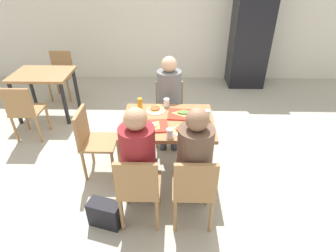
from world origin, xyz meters
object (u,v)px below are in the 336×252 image
Objects in this scene: pizza_slice_d at (182,129)px; condiment_bottle at (140,105)px; tray_red_near at (151,126)px; background_table at (44,81)px; plastic_cup_c at (132,113)px; paper_plate_center at (155,110)px; handbag at (105,213)px; main_table at (168,129)px; pizza_slice_c at (155,108)px; chair_near_right at (194,187)px; person_in_brown_jacket at (194,157)px; person_far_side at (169,96)px; paper_plate_near_edge at (182,131)px; pizza_slice_a at (152,126)px; plastic_cup_b at (170,133)px; chair_left_end at (92,138)px; chair_far_side at (169,107)px; background_chair_far at (61,71)px; pizza_slice_b at (184,112)px; background_chair_near at (24,109)px; plastic_cup_a at (166,103)px; foil_bundle at (129,117)px; soda_can at (207,115)px; drink_fridge at (250,38)px; person_in_red at (139,156)px; tray_red_far at (184,115)px; chair_near_left at (139,187)px.

condiment_bottle is at bearing 139.07° from pizza_slice_d.
background_table is (-1.84, 1.56, -0.14)m from tray_red_near.
pizza_slice_d is at bearing -24.71° from plastic_cup_c.
paper_plate_center is (0.03, 0.36, -0.00)m from tray_red_near.
plastic_cup_c reaches higher than handbag.
background_table is at bearing 143.31° from pizza_slice_d.
main_table is 0.32m from pizza_slice_c.
main_table is 1.20× the size of chair_near_right.
person_in_brown_jacket reaches higher than pizza_slice_d.
person_far_side is 5.61× the size of pizza_slice_c.
paper_plate_near_edge is 0.96× the size of pizza_slice_a.
paper_plate_near_edge is at bearing 100.29° from chair_near_right.
plastic_cup_b is 0.66m from condiment_bottle.
main_table is 0.91m from chair_left_end.
chair_far_side is 1.00× the size of background_chair_far.
handbag is at bearing -122.92° from tray_red_near.
background_chair_near is at bearing 166.09° from pizza_slice_b.
chair_near_right is at bearing -62.59° from plastic_cup_b.
condiment_bottle reaches higher than pizza_slice_a.
chair_near_right is 3.17m from background_table.
plastic_cup_a is 1.00× the size of plastic_cup_b.
plastic_cup_a is 0.33m from condiment_bottle.
chair_far_side reaches higher than plastic_cup_a.
pizza_slice_a is 0.45m from pizza_slice_b.
chair_left_end is at bearing -172.99° from plastic_cup_c.
foil_bundle is at bearing 145.27° from plastic_cup_b.
soda_can is 3.04m from drink_fridge.
background_chair_near reaches higher than plastic_cup_a.
handbag is (-0.20, -0.86, -0.66)m from plastic_cup_c.
person_in_brown_jacket and person_far_side have the same top height.
person_in_brown_jacket is (1.15, -0.64, 0.25)m from chair_left_end.
plastic_cup_a is at bearing 41.26° from foil_bundle.
person_in_red is at bearing -134.03° from paper_plate_near_edge.
pizza_slice_b is 0.24× the size of background_table.
pizza_slice_d is 0.26× the size of background_table.
person_far_side is at bearing -21.01° from background_table.
plastic_cup_c is (-0.59, -0.06, 0.04)m from tray_red_far.
person_far_side is at bearing 101.25° from person_in_brown_jacket.
paper_plate_near_edge is 0.26× the size of background_chair_near.
pizza_slice_d is (-0.03, -0.34, -0.01)m from pizza_slice_b.
pizza_slice_b is at bearing 95.56° from person_in_brown_jacket.
soda_can is at bearing -15.15° from background_chair_near.
chair_near_right and chair_left_end have the same top height.
drink_fridge reaches higher than background_table.
person_in_red is at bearing 90.00° from chair_near_left.
plastic_cup_b is at bearing -26.58° from background_chair_near.
paper_plate_near_edge is (0.15, -1.00, 0.25)m from chair_far_side.
pizza_slice_a is (-0.01, -0.38, 0.02)m from paper_plate_center.
person_in_brown_jacket is (0.51, 0.14, 0.25)m from chair_near_left.
chair_far_side is 5.30× the size of condiment_bottle.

